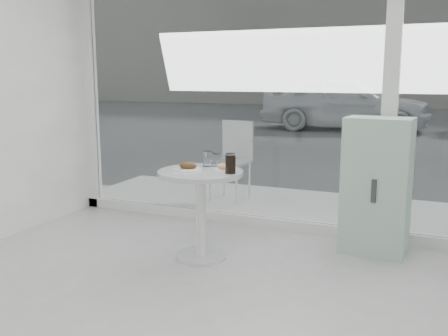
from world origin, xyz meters
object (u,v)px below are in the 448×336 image
at_px(plate_fritter, 188,167).
at_px(water_tumbler_b, 215,161).
at_px(mint_cabinet, 376,186).
at_px(cola_glass, 230,164).
at_px(car_white, 345,102).
at_px(plate_donut, 225,168).
at_px(main_table, 201,196).
at_px(water_tumbler_a, 208,160).
at_px(patio_chair, 233,155).

bearing_deg(plate_fritter, water_tumbler_b, 64.78).
xyz_separation_m(mint_cabinet, cola_glass, (-1.08, -0.74, 0.25)).
xyz_separation_m(car_white, plate_donut, (0.80, -10.79, -0.01)).
xyz_separation_m(main_table, plate_donut, (0.18, 0.11, 0.24)).
xyz_separation_m(plate_fritter, water_tumbler_a, (0.07, 0.24, 0.03)).
bearing_deg(water_tumbler_b, main_table, -95.47).
relative_size(car_white, plate_donut, 22.86).
bearing_deg(water_tumbler_a, mint_cabinet, 20.00).
bearing_deg(cola_glass, mint_cabinet, 34.35).
relative_size(main_table, car_white, 0.16).
xyz_separation_m(water_tumbler_b, cola_glass, (0.25, -0.26, 0.03)).
relative_size(car_white, cola_glass, 28.25).
bearing_deg(water_tumbler_a, plate_fritter, -105.86).
bearing_deg(mint_cabinet, cola_glass, -140.74).
distance_m(main_table, patio_chair, 1.92).
distance_m(car_white, plate_fritter, 10.93).
relative_size(patio_chair, plate_fritter, 3.93).
xyz_separation_m(car_white, water_tumbler_a, (0.59, -10.68, 0.03)).
relative_size(mint_cabinet, car_white, 0.26).
height_order(patio_chair, car_white, car_white).
bearing_deg(main_table, car_white, 93.28).
bearing_deg(patio_chair, plate_fritter, -74.27).
distance_m(car_white, water_tumbler_a, 10.69).
xyz_separation_m(car_white, plate_fritter, (0.52, -10.92, 0.00)).
height_order(main_table, cola_glass, cola_glass).
relative_size(main_table, cola_glass, 4.66).
distance_m(patio_chair, plate_donut, 1.88).
distance_m(main_table, mint_cabinet, 1.54).
bearing_deg(mint_cabinet, water_tumbler_b, -155.47).
relative_size(plate_fritter, water_tumbler_a, 1.84).
relative_size(plate_donut, water_tumbler_a, 1.53).
relative_size(main_table, plate_donut, 3.77).
bearing_deg(main_table, water_tumbler_a, 99.05).
relative_size(plate_fritter, cola_glass, 1.48).
xyz_separation_m(plate_donut, cola_glass, (0.10, -0.11, 0.06)).
xyz_separation_m(patio_chair, plate_fritter, (0.35, -1.89, 0.20)).
xyz_separation_m(patio_chair, plate_donut, (0.63, -1.76, 0.19)).
relative_size(car_white, water_tumbler_b, 43.17).
xyz_separation_m(plate_fritter, plate_donut, (0.28, 0.13, -0.01)).
xyz_separation_m(patio_chair, water_tumbler_a, (0.42, -1.64, 0.23)).
xyz_separation_m(mint_cabinet, water_tumbler_a, (-1.39, -0.51, 0.23)).
distance_m(plate_fritter, water_tumbler_b, 0.30).
relative_size(mint_cabinet, cola_glass, 7.29).
distance_m(main_table, plate_donut, 0.32).
relative_size(patio_chair, plate_donut, 4.72).
xyz_separation_m(main_table, water_tumbler_b, (0.02, 0.26, 0.27)).
height_order(mint_cabinet, plate_fritter, mint_cabinet).
bearing_deg(cola_glass, plate_fritter, -178.31).
bearing_deg(mint_cabinet, water_tumbler_a, -155.09).
bearing_deg(patio_chair, main_table, -71.09).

